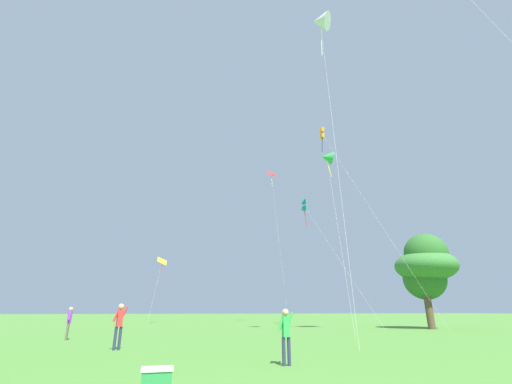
{
  "coord_description": "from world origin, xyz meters",
  "views": [
    {
      "loc": [
        -1.15,
        -4.23,
        1.47
      ],
      "look_at": [
        7.38,
        28.11,
        13.07
      ],
      "focal_mm": 24.12,
      "sensor_mm": 36.0,
      "label": 1
    }
  ],
  "objects": [
    {
      "name": "kite_yellow_diamond",
      "position": [
        -1.52,
        43.25,
        7.33
      ],
      "size": [
        1.5,
        8.06,
        8.3
      ],
      "color": "yellow",
      "rests_on": "ground_plane"
    },
    {
      "name": "kite_white_distant",
      "position": [
        9.53,
        15.62,
        23.81
      ],
      "size": [
        4.28,
        8.02,
        24.75
      ],
      "color": "white",
      "rests_on": "ground_plane"
    },
    {
      "name": "person_near_tree",
      "position": [
        -2.71,
        11.57,
        1.06
      ],
      "size": [
        0.56,
        0.26,
        1.76
      ],
      "color": "#2D3351",
      "rests_on": "ground_plane"
    },
    {
      "name": "kite_teal_box",
      "position": [
        14.41,
        32.09,
        13.22
      ],
      "size": [
        1.47,
        12.18,
        14.09
      ],
      "color": "teal",
      "rests_on": "ground_plane"
    },
    {
      "name": "tree_left_oak",
      "position": [
        21.79,
        22.43,
        5.29
      ],
      "size": [
        5.37,
        5.37,
        8.2
      ],
      "color": "brown",
      "rests_on": "ground_plane"
    },
    {
      "name": "person_far_back",
      "position": [
        -5.88,
        17.52,
        1.01
      ],
      "size": [
        0.23,
        0.54,
        1.67
      ],
      "color": "#665B4C",
      "rests_on": "ground_plane"
    },
    {
      "name": "kite_red_high",
      "position": [
        13.66,
        42.44,
        20.37
      ],
      "size": [
        1.61,
        5.57,
        22.06
      ],
      "color": "red",
      "rests_on": "ground_plane"
    },
    {
      "name": "kite_orange_box",
      "position": [
        14.86,
        27.03,
        20.15
      ],
      "size": [
        4.24,
        10.04,
        21.1
      ],
      "color": "orange",
      "rests_on": "ground_plane"
    },
    {
      "name": "person_with_spool",
      "position": [
        2.44,
        5.96,
        0.92
      ],
      "size": [
        0.49,
        0.21,
        1.53
      ],
      "color": "#2D3351",
      "rests_on": "ground_plane"
    },
    {
      "name": "picnic_cooler",
      "position": [
        -1.11,
        3.42,
        0.22
      ],
      "size": [
        0.6,
        0.4,
        0.44
      ],
      "color": "#2D8C47",
      "rests_on": "ground_plane"
    },
    {
      "name": "kite_green_small",
      "position": [
        12.17,
        21.29,
        14.46
      ],
      "size": [
        3.01,
        6.97,
        15.13
      ],
      "color": "green",
      "rests_on": "ground_plane"
    }
  ]
}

